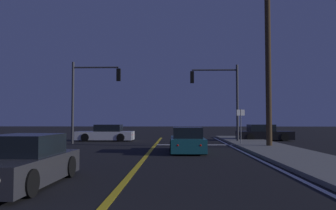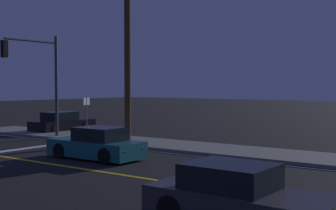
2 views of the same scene
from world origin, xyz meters
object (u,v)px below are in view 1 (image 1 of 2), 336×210
utility_pole_right (268,57)px  car_mid_block_teal (187,141)px  car_parked_curb_white (106,134)px  traffic_signal_far_left (90,89)px  street_sign_corner (241,121)px  car_side_waiting_black (264,134)px  traffic_signal_near_right (221,91)px  car_far_approaching_charcoal (23,163)px

utility_pole_right → car_mid_block_teal: bearing=-151.8°
car_parked_curb_white → traffic_signal_far_left: size_ratio=0.79×
car_parked_curb_white → street_sign_corner: (10.13, -4.62, 1.08)m
car_side_waiting_black → traffic_signal_near_right: (-3.89, -2.55, 3.36)m
traffic_signal_far_left → street_sign_corner: traffic_signal_far_left is taller
car_parked_curb_white → car_side_waiting_black: (13.06, 0.73, -0.00)m
car_mid_block_teal → traffic_signal_near_right: (2.79, 7.31, 3.36)m
car_side_waiting_black → utility_pole_right: utility_pole_right is taller
car_parked_curb_white → street_sign_corner: size_ratio=1.90×
car_mid_block_teal → traffic_signal_far_left: traffic_signal_far_left is taller
car_mid_block_teal → traffic_signal_far_left: bearing=138.8°
car_side_waiting_black → traffic_signal_near_right: 5.74m
car_parked_curb_white → traffic_signal_far_left: traffic_signal_far_left is taller
car_side_waiting_black → traffic_signal_near_right: bearing=-58.7°
utility_pole_right → car_parked_curb_white: bearing=151.1°
traffic_signal_far_left → street_sign_corner: size_ratio=2.41×
car_far_approaching_charcoal → utility_pole_right: 16.19m
utility_pole_right → traffic_signal_near_right: bearing=117.5°
car_parked_curb_white → utility_pole_right: (11.53, -6.37, 5.06)m
car_mid_block_teal → street_sign_corner: (3.76, 4.51, 1.08)m
car_mid_block_teal → traffic_signal_near_right: size_ratio=0.72×
car_mid_block_teal → traffic_signal_near_right: 8.52m
car_side_waiting_black → car_parked_curb_white: bearing=-88.7°
car_side_waiting_black → street_sign_corner: street_sign_corner is taller
utility_pole_right → car_side_waiting_black: bearing=77.9°
traffic_signal_near_right → street_sign_corner: size_ratio=2.41×
car_parked_curb_white → car_side_waiting_black: 13.08m
car_far_approaching_charcoal → car_parked_curb_white: (-1.67, 18.16, 0.00)m
car_far_approaching_charcoal → street_sign_corner: (8.46, 13.54, 1.08)m
car_parked_curb_white → car_side_waiting_black: size_ratio=1.03×
car_far_approaching_charcoal → utility_pole_right: utility_pole_right is taller
car_parked_curb_white → utility_pole_right: 14.11m
traffic_signal_near_right → traffic_signal_far_left: bearing=8.2°
car_far_approaching_charcoal → car_side_waiting_black: size_ratio=0.94×
traffic_signal_far_left → car_parked_curb_white: bearing=80.7°
car_far_approaching_charcoal → car_parked_curb_white: same height
traffic_signal_near_right → car_side_waiting_black: bearing=-146.8°
car_mid_block_teal → car_side_waiting_black: bearing=55.3°
car_far_approaching_charcoal → car_parked_curb_white: bearing=-83.5°
car_far_approaching_charcoal → car_side_waiting_black: 22.05m
car_far_approaching_charcoal → traffic_signal_near_right: (7.49, 16.34, 3.36)m
car_far_approaching_charcoal → car_side_waiting_black: bearing=-119.9°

